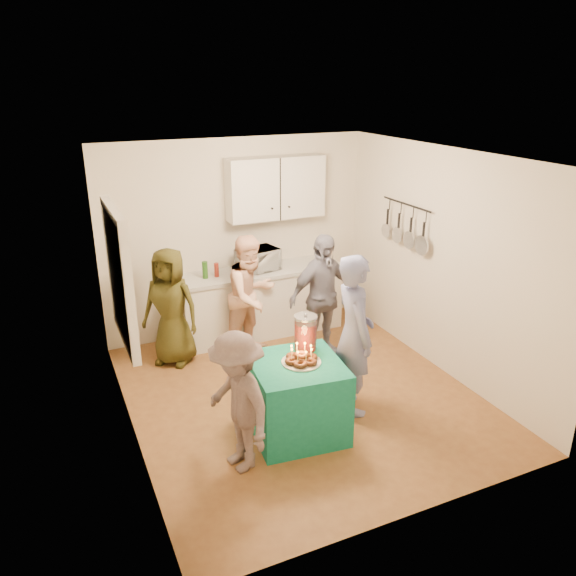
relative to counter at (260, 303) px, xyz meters
name	(u,v)px	position (x,y,z in m)	size (l,w,h in m)	color
floor	(301,395)	(-0.20, -1.70, -0.43)	(4.00, 4.00, 0.00)	brown
ceiling	(303,156)	(-0.20, -1.70, 2.17)	(4.00, 4.00, 0.00)	white
back_wall	(237,237)	(-0.20, 0.30, 0.87)	(3.60, 3.60, 0.00)	silver
left_wall	(122,314)	(-2.00, -1.70, 0.87)	(4.00, 4.00, 0.00)	silver
right_wall	(443,263)	(1.60, -1.70, 0.87)	(4.00, 4.00, 0.00)	silver
window_night	(118,277)	(-1.97, -1.40, 1.12)	(0.04, 1.00, 1.20)	black
counter	(260,303)	(0.00, 0.00, 0.00)	(2.20, 0.58, 0.86)	white
countertop	(260,272)	(0.00, 0.00, 0.46)	(2.24, 0.62, 0.05)	beige
upper_cabinet	(276,188)	(0.30, 0.15, 1.52)	(1.30, 0.30, 0.80)	white
pot_rack	(404,224)	(1.52, -1.00, 1.17)	(0.12, 1.00, 0.60)	black
microwave	(258,260)	(-0.03, 0.00, 0.63)	(0.52, 0.36, 0.29)	white
party_table	(297,398)	(-0.53, -2.29, -0.05)	(0.85, 0.85, 0.76)	#11765B
donut_cake	(301,354)	(-0.49, -2.29, 0.42)	(0.38, 0.38, 0.18)	#381C0C
punch_jar	(305,334)	(-0.33, -2.05, 0.50)	(0.22, 0.22, 0.34)	red
man_birthday	(354,335)	(0.18, -2.13, 0.42)	(0.62, 0.41, 1.70)	#777DAE
woman_back_left	(171,307)	(-1.28, -0.33, 0.30)	(0.71, 0.46, 1.45)	brown
woman_back_center	(251,296)	(-0.31, -0.49, 0.34)	(0.75, 0.58, 1.54)	#FFA385
woman_back_right	(321,297)	(0.44, -0.93, 0.36)	(0.93, 0.39, 1.58)	black
child_near_left	(238,402)	(-1.22, -2.55, 0.23)	(0.85, 0.49, 1.32)	brown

